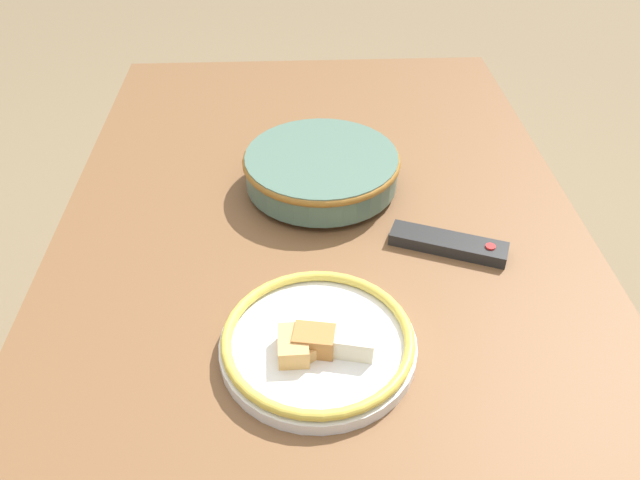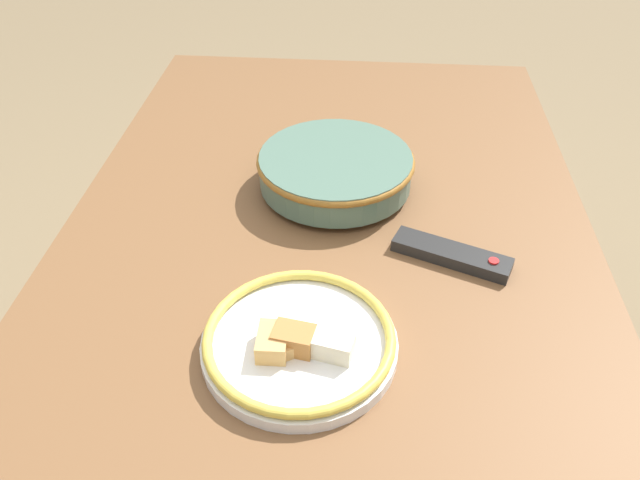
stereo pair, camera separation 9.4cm
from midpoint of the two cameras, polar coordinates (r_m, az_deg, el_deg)
The scene contains 4 objects.
dining_table at distance 1.00m, azimuth -2.31°, elevation -5.73°, with size 1.53×0.87×0.74m.
noodle_bowl at distance 1.09m, azimuth -2.35°, elevation 6.44°, with size 0.27×0.27×0.07m.
food_plate at distance 0.82m, azimuth -3.52°, elevation -9.51°, with size 0.26×0.26×0.05m.
tv_remote at distance 0.98m, azimuth 8.99°, elevation -0.45°, with size 0.11×0.19×0.02m.
Camera 1 is at (0.71, -0.04, 1.37)m, focal length 35.00 mm.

